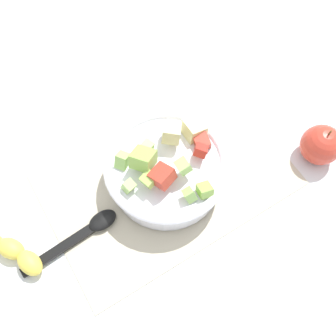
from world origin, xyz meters
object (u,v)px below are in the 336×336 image
Objects in this scene: salad_bowl at (168,170)px; serving_spoon at (85,232)px; banana_whole at (9,251)px; whole_apple at (321,145)px.

serving_spoon is (0.19, 0.01, -0.04)m from salad_bowl.
whole_apple is at bearing 167.86° from banana_whole.
banana_whole is (0.61, -0.13, -0.02)m from whole_apple.
serving_spoon is 0.49m from whole_apple.
salad_bowl is 1.69× the size of banana_whole.
salad_bowl is at bearing -20.52° from whole_apple.
whole_apple reaches higher than serving_spoon.
salad_bowl is 0.32m from banana_whole.
serving_spoon is at bearing 164.26° from banana_whole.
serving_spoon is at bearing -11.12° from whole_apple.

